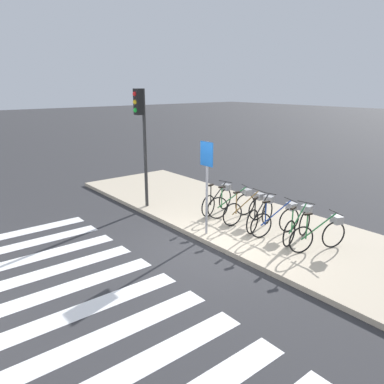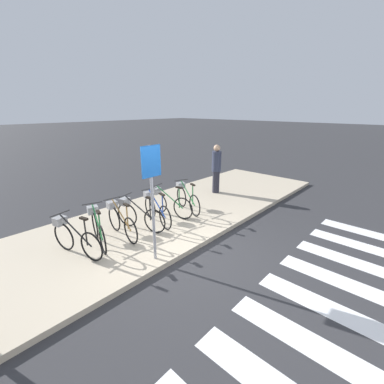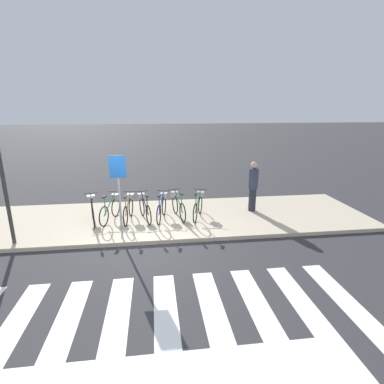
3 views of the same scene
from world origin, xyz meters
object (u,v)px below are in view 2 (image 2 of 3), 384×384
object	(u,v)px
parked_bicycle_5	(167,202)
pedestrian	(216,168)
parked_bicycle_4	(156,208)
parked_bicycle_0	(74,236)
parked_bicycle_1	(97,226)
parked_bicycle_6	(186,197)
sign_post	(152,185)
parked_bicycle_3	(137,214)
parked_bicycle_2	(120,219)

from	to	relation	value
parked_bicycle_5	pedestrian	size ratio (longest dim) A/B	0.85
parked_bicycle_4	parked_bicycle_0	bearing A→B (deg)	179.80
parked_bicycle_0	parked_bicycle_1	size ratio (longest dim) A/B	1.02
pedestrian	parked_bicycle_6	bearing A→B (deg)	-168.58
parked_bicycle_4	pedestrian	bearing A→B (deg)	7.27
sign_post	parked_bicycle_5	bearing A→B (deg)	41.48
parked_bicycle_0	parked_bicycle_3	world-z (taller)	same
parked_bicycle_4	parked_bicycle_2	bearing A→B (deg)	177.82
sign_post	parked_bicycle_0	bearing A→B (deg)	126.72
pedestrian	parked_bicycle_4	bearing A→B (deg)	-172.73
parked_bicycle_0	parked_bicycle_6	size ratio (longest dim) A/B	1.03
parked_bicycle_1	pedestrian	distance (m)	4.96
sign_post	parked_bicycle_1	bearing A→B (deg)	107.54
parked_bicycle_5	sign_post	size ratio (longest dim) A/B	0.64
parked_bicycle_1	parked_bicycle_3	size ratio (longest dim) A/B	0.99
parked_bicycle_3	sign_post	bearing A→B (deg)	-112.71
parked_bicycle_1	parked_bicycle_4	size ratio (longest dim) A/B	0.98
parked_bicycle_3	pedestrian	world-z (taller)	pedestrian
parked_bicycle_5	parked_bicycle_1	bearing A→B (deg)	-179.47
parked_bicycle_6	parked_bicycle_4	bearing A→B (deg)	-179.69
parked_bicycle_4	parked_bicycle_6	xyz separation A→B (m)	(1.23, 0.01, 0.00)
parked_bicycle_1	sign_post	size ratio (longest dim) A/B	0.62
parked_bicycle_3	parked_bicycle_4	bearing A→B (deg)	-3.03
parked_bicycle_1	parked_bicycle_3	world-z (taller)	same
parked_bicycle_3	parked_bicycle_4	xyz separation A→B (m)	(0.58, -0.03, 0.00)
parked_bicycle_1	parked_bicycle_0	bearing A→B (deg)	-171.69
parked_bicycle_1	parked_bicycle_4	distance (m)	1.67
parked_bicycle_5	sign_post	bearing A→B (deg)	-138.52
parked_bicycle_1	parked_bicycle_2	xyz separation A→B (m)	(0.57, -0.05, 0.00)
parked_bicycle_2	sign_post	size ratio (longest dim) A/B	0.64
parked_bicycle_0	parked_bicycle_1	xyz separation A→B (m)	(0.58, 0.09, 0.00)
parked_bicycle_0	parked_bicycle_6	distance (m)	3.48
parked_bicycle_3	parked_bicycle_6	bearing A→B (deg)	-0.77
parked_bicycle_2	parked_bicycle_3	world-z (taller)	same
parked_bicycle_2	parked_bicycle_6	distance (m)	2.32
pedestrian	parked_bicycle_2	bearing A→B (deg)	-175.09
parked_bicycle_2	parked_bicycle_1	bearing A→B (deg)	174.84
parked_bicycle_4	sign_post	size ratio (longest dim) A/B	0.63
parked_bicycle_3	parked_bicycle_5	bearing A→B (deg)	4.21
parked_bicycle_2	parked_bicycle_5	distance (m)	1.63
parked_bicycle_3	parked_bicycle_1	bearing A→B (deg)	176.70
parked_bicycle_1	parked_bicycle_2	world-z (taller)	same
parked_bicycle_0	parked_bicycle_3	bearing A→B (deg)	0.79
parked_bicycle_4	parked_bicycle_5	distance (m)	0.55
parked_bicycle_2	sign_post	world-z (taller)	sign_post
parked_bicycle_6	parked_bicycle_3	bearing A→B (deg)	179.23
parked_bicycle_4	parked_bicycle_5	size ratio (longest dim) A/B	1.00
parked_bicycle_5	parked_bicycle_6	bearing A→B (deg)	-8.82
parked_bicycle_6	parked_bicycle_0	bearing A→B (deg)	179.98
parked_bicycle_4	parked_bicycle_5	bearing A→B (deg)	11.93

